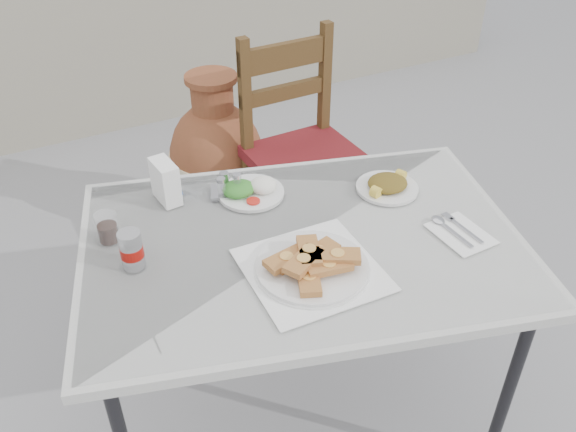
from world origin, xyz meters
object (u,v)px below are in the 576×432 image
soda_can (132,250)px  cafe_table (302,253)px  pide_plate (312,261)px  cola_glass (108,229)px  napkin_holder (165,181)px  condiment_caddy (228,187)px  salad_chopped_plate (387,185)px  chair (303,153)px  terracotta_urn (217,159)px  salad_rice_plate (250,189)px

soda_can → cafe_table: bearing=-12.8°
cafe_table → soda_can: bearing=167.2°
pide_plate → cola_glass: (-0.47, 0.39, 0.01)m
napkin_holder → condiment_caddy: size_ratio=1.03×
soda_can → salad_chopped_plate: bearing=-0.1°
soda_can → chair: size_ratio=0.11×
salad_chopped_plate → terracotta_urn: size_ratio=0.25×
cafe_table → pide_plate: 0.17m
salad_rice_plate → napkin_holder: bearing=158.8°
cafe_table → terracotta_urn: (0.19, 1.23, -0.36)m
salad_rice_plate → condiment_caddy: (-0.07, 0.04, 0.01)m
soda_can → chair: 1.22m
cola_glass → condiment_caddy: bearing=9.3°
salad_rice_plate → condiment_caddy: bearing=150.2°
cafe_table → chair: bearing=61.3°
salad_chopped_plate → terracotta_urn: bearing=99.7°
salad_chopped_plate → chair: chair is taller
pide_plate → soda_can: bearing=150.7°
cafe_table → pide_plate: size_ratio=4.05×
chair → condiment_caddy: bearing=-139.8°
cafe_table → terracotta_urn: 1.29m
cafe_table → salad_chopped_plate: salad_chopped_plate is taller
salad_chopped_plate → terracotta_urn: 1.22m
pide_plate → condiment_caddy: (-0.06, 0.46, -0.01)m
cafe_table → salad_rice_plate: 0.30m
salad_rice_plate → condiment_caddy: condiment_caddy is taller
terracotta_urn → soda_can: bearing=-120.9°
cafe_table → soda_can: size_ratio=12.82×
cafe_table → napkin_holder: napkin_holder is taller
chair → cola_glass: bearing=-151.3°
cafe_table → condiment_caddy: size_ratio=11.15×
pide_plate → cafe_table: bearing=72.1°
soda_can → condiment_caddy: (0.38, 0.22, -0.03)m
soda_can → cola_glass: size_ratio=1.26×
soda_can → chair: (0.93, 0.72, -0.31)m
pide_plate → cola_glass: 0.61m
salad_rice_plate → terracotta_urn: (0.23, 0.94, -0.44)m
pide_plate → napkin_holder: napkin_holder is taller
salad_rice_plate → napkin_holder: size_ratio=1.58×
cafe_table → chair: 0.96m
cafe_table → terracotta_urn: terracotta_urn is taller
chair → salad_rice_plate: bearing=-134.2°
salad_chopped_plate → soda_can: bearing=179.9°
condiment_caddy → terracotta_urn: size_ratio=0.16×
napkin_holder → chair: (0.74, 0.44, -0.32)m
napkin_holder → condiment_caddy: bearing=-23.9°
pide_plate → salad_chopped_plate: bearing=29.9°
soda_can → terracotta_urn: soda_can is taller
cafe_table → terracotta_urn: bearing=81.3°
cola_glass → napkin_holder: size_ratio=0.67×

